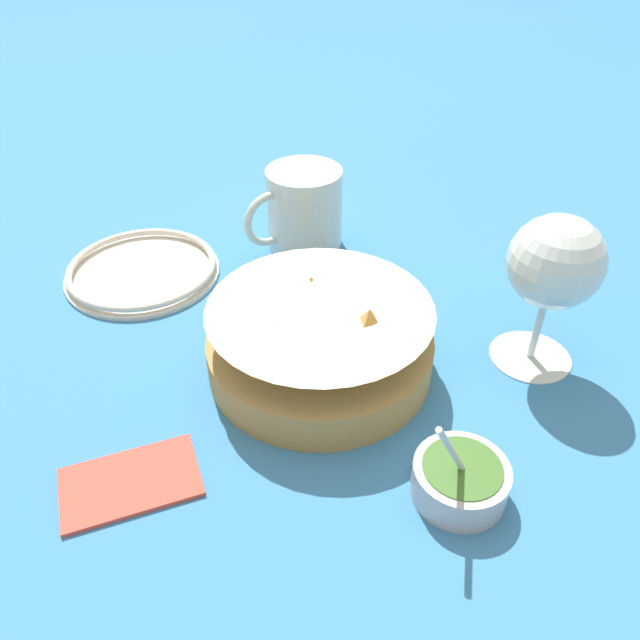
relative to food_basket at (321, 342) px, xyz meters
name	(u,v)px	position (x,y,z in m)	size (l,w,h in m)	color
ground_plane	(301,372)	(0.02, -0.01, -0.03)	(4.00, 4.00, 0.00)	teal
food_basket	(321,342)	(0.00, 0.00, 0.00)	(0.21, 0.21, 0.08)	#B2894C
sauce_cup	(460,479)	(0.00, 0.18, -0.02)	(0.08, 0.07, 0.10)	#B7B7BC
wine_glass	(554,267)	(-0.18, 0.11, 0.07)	(0.09, 0.09, 0.15)	silver
beer_mug	(303,212)	(-0.12, -0.20, 0.01)	(0.13, 0.09, 0.10)	silver
side_plate	(142,270)	(0.07, -0.25, -0.02)	(0.18, 0.18, 0.01)	silver
napkin	(130,481)	(0.20, 0.02, -0.03)	(0.12, 0.09, 0.01)	#DB4C3D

